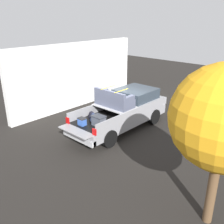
# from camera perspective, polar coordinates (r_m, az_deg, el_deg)

# --- Properties ---
(ground_plane) EXTENTS (40.00, 40.00, 0.00)m
(ground_plane) POSITION_cam_1_polar(r_m,az_deg,el_deg) (13.08, 1.79, -3.80)
(ground_plane) COLOR black
(pickup_truck) EXTENTS (6.05, 2.06, 2.23)m
(pickup_truck) POSITION_cam_1_polar(r_m,az_deg,el_deg) (12.97, 2.89, 0.57)
(pickup_truck) COLOR gray
(pickup_truck) RESTS_ON ground_plane
(building_facade) EXTENTS (9.41, 0.36, 3.96)m
(building_facade) POSITION_cam_1_polar(r_m,az_deg,el_deg) (16.09, -7.89, 8.26)
(building_facade) COLOR white
(building_facade) RESTS_ON ground_plane
(tree_background) EXTENTS (2.71, 2.71, 4.53)m
(tree_background) POSITION_cam_1_polar(r_m,az_deg,el_deg) (6.69, 24.01, -1.37)
(tree_background) COLOR brown
(tree_background) RESTS_ON ground_plane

